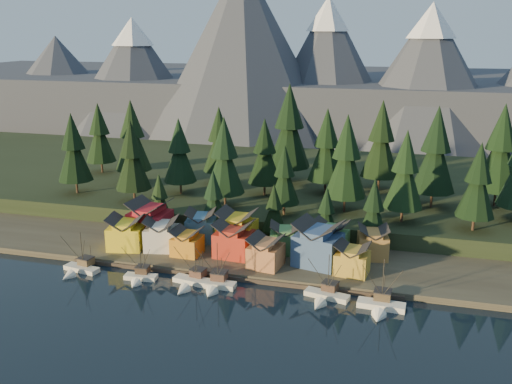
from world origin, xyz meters
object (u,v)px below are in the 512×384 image
(boat_5, at_px, (325,291))
(boat_6, at_px, (381,300))
(boat_3, at_px, (215,279))
(house_back_0, at_px, (150,219))
(boat_0, at_px, (78,264))
(house_front_1, at_px, (162,233))
(boat_2, at_px, (192,277))
(house_front_0, at_px, (126,231))
(boat_1, at_px, (139,272))
(house_back_1, at_px, (201,225))

(boat_5, bearing_deg, boat_6, 3.96)
(boat_3, distance_m, house_back_0, 33.84)
(boat_3, bearing_deg, boat_0, -178.85)
(boat_3, height_order, house_back_0, house_back_0)
(house_back_0, bearing_deg, house_front_1, -40.45)
(boat_6, bearing_deg, boat_2, -177.63)
(house_front_0, relative_size, house_back_0, 0.93)
(boat_0, relative_size, boat_5, 0.99)
(boat_1, relative_size, boat_3, 0.88)
(boat_0, xyz_separation_m, house_front_1, (14.68, 15.71, 3.83))
(boat_5, height_order, house_front_1, house_front_1)
(boat_1, relative_size, house_back_0, 0.94)
(house_back_1, bearing_deg, boat_2, -85.12)
(boat_1, bearing_deg, boat_2, -1.71)
(boat_1, xyz_separation_m, boat_3, (18.43, 0.62, 0.31))
(house_front_1, relative_size, house_back_1, 1.08)
(boat_2, xyz_separation_m, house_back_0, (-20.02, 21.24, 5.14))
(house_front_1, xyz_separation_m, house_back_0, (-5.95, 5.91, 1.23))
(boat_2, bearing_deg, house_front_0, 159.18)
(boat_5, distance_m, house_front_1, 46.87)
(house_back_1, bearing_deg, house_front_1, -141.65)
(boat_3, bearing_deg, boat_2, 179.51)
(boat_1, distance_m, boat_2, 12.66)
(house_front_1, bearing_deg, boat_0, -144.38)
(boat_6, relative_size, house_front_1, 1.27)
(house_front_0, bearing_deg, boat_0, -121.87)
(house_front_0, distance_m, house_back_1, 19.52)
(boat_2, distance_m, house_front_0, 27.19)
(boat_5, height_order, house_front_0, house_front_0)
(boat_2, relative_size, boat_3, 0.97)
(boat_0, xyz_separation_m, boat_3, (34.53, 0.26, 0.26))
(boat_1, bearing_deg, house_front_1, 90.01)
(boat_2, relative_size, house_front_1, 1.18)
(house_front_1, bearing_deg, boat_3, -49.21)
(boat_0, bearing_deg, house_front_1, 57.43)
(house_back_0, bearing_deg, boat_2, -42.31)
(boat_2, xyz_separation_m, house_front_1, (-14.07, 15.33, 3.91))
(boat_0, distance_m, boat_1, 16.11)
(boat_0, distance_m, house_front_1, 21.84)
(boat_0, bearing_deg, boat_1, 9.18)
(boat_2, bearing_deg, house_back_0, 142.95)
(boat_6, bearing_deg, house_back_0, 163.98)
(house_back_1, bearing_deg, house_back_0, -179.29)
(boat_5, bearing_deg, boat_3, -165.18)
(boat_3, xyz_separation_m, house_front_0, (-28.96, 13.75, 3.70))
(boat_1, xyz_separation_m, house_back_0, (-7.38, 21.98, 5.11))
(boat_5, bearing_deg, boat_2, -165.86)
(boat_2, height_order, boat_5, boat_2)
(boat_3, xyz_separation_m, boat_6, (36.39, -0.76, -0.03))
(boat_1, height_order, boat_5, boat_5)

